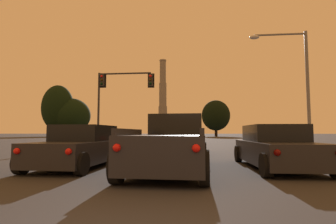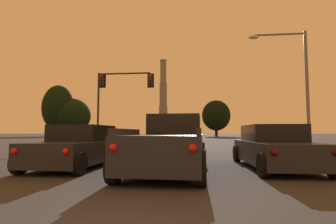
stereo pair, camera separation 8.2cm
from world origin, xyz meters
name	(u,v)px [view 1 (the left image)]	position (x,y,z in m)	size (l,w,h in m)	color
sedan_left_lane_second	(83,147)	(-3.11, 7.01, 0.67)	(2.08, 4.74, 1.43)	#232328
suv_center_lane_front	(176,138)	(-0.24, 12.57, 0.90)	(2.21, 4.95, 1.86)	#232328
sedan_right_lane_second	(276,148)	(3.45, 7.17, 0.67)	(2.07, 4.74, 1.43)	#232328
pickup_truck_center_lane_second	(173,144)	(0.08, 6.49, 0.80)	(2.34, 5.56, 1.82)	#232328
traffic_light_overhead_left	(116,90)	(-5.94, 20.11, 4.89)	(5.08, 0.50, 6.42)	#2D2D30
street_lamp	(297,75)	(7.20, 15.02, 4.76)	(3.58, 0.36, 7.57)	slate
smokestack	(163,105)	(-17.43, 148.99, 17.35)	(8.02, 8.02, 44.14)	slate
treeline_right_mid	(71,116)	(-38.24, 77.67, 6.56)	(12.20, 10.98, 12.11)	black
treeline_left_mid	(216,115)	(7.43, 79.83, 6.48)	(8.68, 7.81, 11.19)	black
treeline_far_right	(58,108)	(-41.90, 76.08, 8.97)	(9.85, 8.86, 16.11)	black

